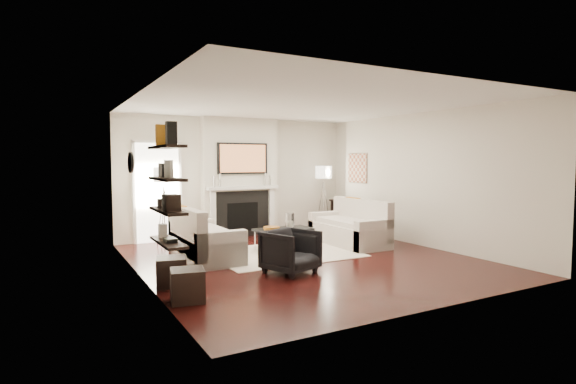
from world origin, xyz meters
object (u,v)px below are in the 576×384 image
loveseat_right_base (349,234)px  ottoman_near (171,272)px  armchair (291,249)px  coffee_table (283,229)px  lamp_left_shade (164,175)px  lamp_right_shade (324,172)px  loveseat_left_base (205,247)px

loveseat_right_base → ottoman_near: size_ratio=4.50×
armchair → loveseat_right_base: bearing=13.8°
coffee_table → ottoman_near: bearing=-149.9°
coffee_table → lamp_left_shade: 2.65m
loveseat_right_base → coffee_table: same height
coffee_table → ottoman_near: 2.95m
loveseat_right_base → lamp_left_shade: 3.95m
lamp_right_shade → loveseat_left_base: bearing=-155.5°
lamp_left_shade → coffee_table: bearing=-37.6°
loveseat_left_base → ottoman_near: (-0.96, -1.44, -0.01)m
loveseat_right_base → coffee_table: size_ratio=1.64×
loveseat_left_base → loveseat_right_base: size_ratio=1.00×
loveseat_right_base → ottoman_near: 4.21m
lamp_right_shade → armchair: bearing=-130.3°
armchair → ottoman_near: 1.82m
armchair → ottoman_near: size_ratio=1.83×
lamp_left_shade → lamp_right_shade: 3.90m
ottoman_near → coffee_table: bearing=30.1°
coffee_table → armchair: armchair is taller
loveseat_left_base → coffee_table: bearing=1.3°
armchair → lamp_right_shade: 4.33m
loveseat_right_base → coffee_table: 1.47m
coffee_table → lamp_right_shade: (1.98, 1.58, 1.05)m
coffee_table → armchair: size_ratio=1.51×
loveseat_right_base → ottoman_near: (-4.00, -1.32, -0.01)m
loveseat_right_base → lamp_right_shade: 2.20m
loveseat_left_base → loveseat_right_base: same height
lamp_left_shade → ottoman_near: lamp_left_shade is taller
armchair → lamp_right_shade: size_ratio=1.83×
loveseat_left_base → lamp_right_shade: (3.56, 1.62, 1.24)m
loveseat_left_base → coffee_table: size_ratio=1.64×
loveseat_left_base → coffee_table: (1.58, 0.04, 0.19)m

